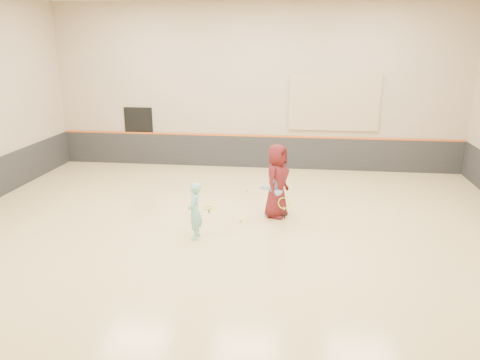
# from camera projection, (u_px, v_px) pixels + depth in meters

# --- Properties ---
(room) EXTENTS (15.04, 12.04, 6.22)m
(room) POSITION_uv_depth(u_px,v_px,m) (234.00, 197.00, 11.84)
(room) COLOR tan
(room) RESTS_ON ground
(wainscot_back) EXTENTS (14.90, 0.04, 1.20)m
(wainscot_back) POSITION_uv_depth(u_px,v_px,m) (256.00, 152.00, 17.58)
(wainscot_back) COLOR #232326
(wainscot_back) RESTS_ON floor
(accent_stripe) EXTENTS (14.90, 0.03, 0.06)m
(accent_stripe) POSITION_uv_depth(u_px,v_px,m) (256.00, 136.00, 17.39)
(accent_stripe) COLOR #D85914
(accent_stripe) RESTS_ON wall_back
(acoustic_panel) EXTENTS (3.20, 0.08, 2.00)m
(acoustic_panel) POSITION_uv_depth(u_px,v_px,m) (334.00, 103.00, 16.68)
(acoustic_panel) COLOR tan
(acoustic_panel) RESTS_ON wall_back
(doorway) EXTENTS (1.10, 0.05, 2.20)m
(doorway) POSITION_uv_depth(u_px,v_px,m) (139.00, 136.00, 17.99)
(doorway) COLOR black
(doorway) RESTS_ON floor
(girl) EXTENTS (0.35, 0.52, 1.40)m
(girl) POSITION_uv_depth(u_px,v_px,m) (195.00, 211.00, 11.18)
(girl) COLOR #78D0BF
(girl) RESTS_ON floor
(instructor) EXTENTS (0.93, 0.85, 1.55)m
(instructor) POSITION_uv_depth(u_px,v_px,m) (273.00, 189.00, 12.65)
(instructor) COLOR #8CA8D8
(instructor) RESTS_ON floor
(young_man) EXTENTS (0.93, 1.14, 2.01)m
(young_man) POSITION_uv_depth(u_px,v_px,m) (277.00, 181.00, 12.55)
(young_man) COLOR #561418
(young_man) RESTS_ON floor
(held_racket) EXTENTS (0.40, 0.40, 0.62)m
(held_racket) POSITION_uv_depth(u_px,v_px,m) (284.00, 203.00, 12.43)
(held_racket) COLOR #CFE832
(held_racket) RESTS_ON instructor
(spare_racket) EXTENTS (0.66, 0.66, 0.03)m
(spare_racket) POSITION_uv_depth(u_px,v_px,m) (208.00, 208.00, 13.41)
(spare_racket) COLOR #BDCD2D
(spare_racket) RESTS_ON floor
(ball_under_racket) EXTENTS (0.07, 0.07, 0.07)m
(ball_under_racket) POSITION_uv_depth(u_px,v_px,m) (241.00, 221.00, 12.38)
(ball_under_racket) COLOR yellow
(ball_under_racket) RESTS_ON floor
(ball_in_hand) EXTENTS (0.07, 0.07, 0.07)m
(ball_in_hand) POSITION_uv_depth(u_px,v_px,m) (285.00, 175.00, 12.35)
(ball_in_hand) COLOR #D1E334
(ball_in_hand) RESTS_ON young_man
(ball_beside_spare) EXTENTS (0.07, 0.07, 0.07)m
(ball_beside_spare) POSITION_uv_depth(u_px,v_px,m) (247.00, 191.00, 14.89)
(ball_beside_spare) COLOR yellow
(ball_beside_spare) RESTS_ON floor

